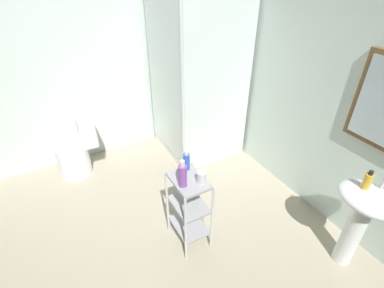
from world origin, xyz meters
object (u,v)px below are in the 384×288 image
(toilet, at_px, (77,151))
(storage_cart, at_px, (189,206))
(shampoo_bottle_blue, at_px, (186,161))
(conditioner_bottle_purple, at_px, (183,175))
(hand_soap_bottle, at_px, (367,181))
(rinse_cup, at_px, (201,177))
(pedestal_sink, at_px, (361,214))
(shower_stall, at_px, (195,121))

(toilet, xyz_separation_m, storage_cart, (1.55, 0.69, 0.12))
(storage_cart, height_order, shampoo_bottle_blue, shampoo_bottle_blue)
(conditioner_bottle_purple, relative_size, shampoo_bottle_blue, 1.28)
(hand_soap_bottle, xyz_separation_m, rinse_cup, (-0.73, -1.01, -0.09))
(shampoo_bottle_blue, distance_m, rinse_cup, 0.21)
(pedestal_sink, height_order, storage_cart, pedestal_sink)
(rinse_cup, bearing_deg, storage_cart, -136.23)
(pedestal_sink, bearing_deg, conditioner_bottle_purple, -125.47)
(shower_stall, bearing_deg, rinse_cup, -27.72)
(shower_stall, height_order, storage_cart, shower_stall)
(hand_soap_bottle, bearing_deg, pedestal_sink, 0.68)
(toilet, height_order, hand_soap_bottle, hand_soap_bottle)
(shower_stall, relative_size, rinse_cup, 19.23)
(toilet, distance_m, conditioner_bottle_purple, 1.78)
(pedestal_sink, xyz_separation_m, hand_soap_bottle, (-0.06, -0.00, 0.30))
(shampoo_bottle_blue, bearing_deg, toilet, -152.22)
(shower_stall, bearing_deg, shampoo_bottle_blue, -32.83)
(toilet, relative_size, rinse_cup, 7.31)
(toilet, bearing_deg, shampoo_bottle_blue, 27.78)
(storage_cart, distance_m, hand_soap_bottle, 1.42)
(pedestal_sink, distance_m, rinse_cup, 1.30)
(storage_cart, xyz_separation_m, shampoo_bottle_blue, (-0.13, 0.05, 0.39))
(shower_stall, height_order, rinse_cup, shower_stall)
(conditioner_bottle_purple, bearing_deg, storage_cart, 116.80)
(pedestal_sink, relative_size, conditioner_bottle_purple, 3.30)
(shower_stall, distance_m, conditioner_bottle_purple, 1.59)
(pedestal_sink, bearing_deg, hand_soap_bottle, -179.32)
(hand_soap_bottle, xyz_separation_m, shampoo_bottle_blue, (-0.94, -1.03, -0.06))
(shower_stall, relative_size, pedestal_sink, 2.47)
(storage_cart, bearing_deg, shower_stall, 148.31)
(shower_stall, xyz_separation_m, toilet, (-0.29, -1.47, -0.15))
(conditioner_bottle_purple, height_order, shampoo_bottle_blue, conditioner_bottle_purple)
(pedestal_sink, height_order, shampoo_bottle_blue, shampoo_bottle_blue)
(storage_cart, distance_m, shampoo_bottle_blue, 0.41)
(storage_cart, bearing_deg, toilet, -155.83)
(pedestal_sink, height_order, conditioner_bottle_purple, conditioner_bottle_purple)
(shower_stall, xyz_separation_m, storage_cart, (1.26, -0.78, -0.03))
(conditioner_bottle_purple, bearing_deg, shower_stall, 146.69)
(pedestal_sink, relative_size, toilet, 1.07)
(conditioner_bottle_purple, bearing_deg, pedestal_sink, 54.53)
(toilet, height_order, storage_cart, toilet)
(shower_stall, relative_size, shampoo_bottle_blue, 10.46)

